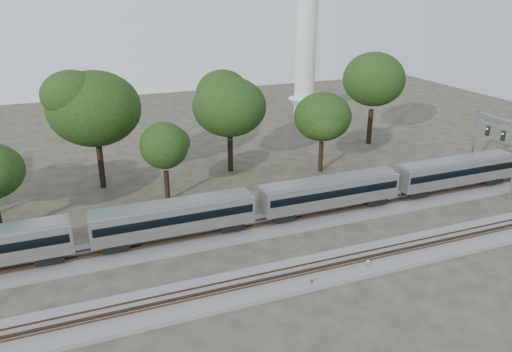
# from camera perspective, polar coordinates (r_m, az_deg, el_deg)

# --- Properties ---
(ground) EXTENTS (160.00, 160.00, 0.00)m
(ground) POSITION_cam_1_polar(r_m,az_deg,el_deg) (46.74, -2.66, -10.15)
(ground) COLOR #383328
(ground) RESTS_ON ground
(track_far) EXTENTS (160.00, 5.00, 0.73)m
(track_far) POSITION_cam_1_polar(r_m,az_deg,el_deg) (51.62, -4.86, -6.72)
(track_far) COLOR slate
(track_far) RESTS_ON ground
(track_near) EXTENTS (160.00, 5.00, 0.73)m
(track_near) POSITION_cam_1_polar(r_m,az_deg,el_deg) (43.44, -0.90, -12.47)
(track_near) COLOR slate
(track_near) RESTS_ON ground
(train) EXTENTS (118.55, 2.88, 4.24)m
(train) POSITION_cam_1_polar(r_m,az_deg,el_deg) (55.37, 8.57, -1.68)
(train) COLOR silver
(train) RESTS_ON ground
(switch_stand_red) EXTENTS (0.29, 0.12, 0.94)m
(switch_stand_red) POSITION_cam_1_polar(r_m,az_deg,el_deg) (43.41, 6.39, -12.02)
(switch_stand_red) COLOR #512D19
(switch_stand_red) RESTS_ON ground
(switch_stand_white) EXTENTS (0.33, 0.09, 1.04)m
(switch_stand_white) POSITION_cam_1_polar(r_m,az_deg,el_deg) (46.73, 12.66, -9.75)
(switch_stand_white) COLOR #512D19
(switch_stand_white) RESTS_ON ground
(switch_lever) EXTENTS (0.54, 0.37, 0.30)m
(switch_lever) POSITION_cam_1_polar(r_m,az_deg,el_deg) (45.10, 9.65, -11.50)
(switch_lever) COLOR #512D19
(switch_lever) RESTS_ON ground
(signal_gantry) EXTENTS (0.63, 7.42, 9.02)m
(signal_gantry) POSITION_cam_1_polar(r_m,az_deg,el_deg) (68.27, 25.76, 3.98)
(signal_gantry) COLOR gray
(signal_gantry) RESTS_ON ground
(tree_3) EXTENTS (10.38, 10.38, 14.64)m
(tree_3) POSITION_cam_1_polar(r_m,az_deg,el_deg) (63.59, -18.00, 7.32)
(tree_3) COLOR black
(tree_3) RESTS_ON ground
(tree_4) EXTENTS (6.96, 6.96, 9.82)m
(tree_4) POSITION_cam_1_polar(r_m,az_deg,el_deg) (58.45, -10.45, 3.42)
(tree_4) COLOR black
(tree_4) RESTS_ON ground
(tree_5) EXTENTS (9.19, 9.19, 12.96)m
(tree_5) POSITION_cam_1_polar(r_m,az_deg,el_deg) (66.75, -3.06, 7.90)
(tree_5) COLOR black
(tree_5) RESTS_ON ground
(tree_6) EXTENTS (7.84, 7.84, 11.05)m
(tree_6) POSITION_cam_1_polar(r_m,az_deg,el_deg) (67.49, 7.63, 6.72)
(tree_6) COLOR black
(tree_6) RESTS_ON ground
(tree_7) EXTENTS (10.57, 10.57, 14.91)m
(tree_7) POSITION_cam_1_polar(r_m,az_deg,el_deg) (80.97, 13.31, 10.70)
(tree_7) COLOR black
(tree_7) RESTS_ON ground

